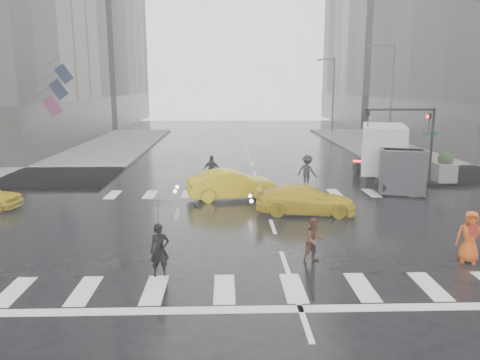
{
  "coord_description": "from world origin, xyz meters",
  "views": [
    {
      "loc": [
        -1.94,
        -18.58,
        5.75
      ],
      "look_at": [
        -1.3,
        2.0,
        1.58
      ],
      "focal_mm": 35.0,
      "sensor_mm": 36.0,
      "label": 1
    }
  ],
  "objects_px": {
    "traffic_signal_pole": "(416,130)",
    "taxi_mid": "(232,184)",
    "pedestrian_brown": "(314,240)",
    "box_truck": "(388,154)",
    "pedestrian_orange": "(470,237)"
  },
  "relations": [
    {
      "from": "traffic_signal_pole",
      "to": "taxi_mid",
      "type": "bearing_deg",
      "value": -163.92
    },
    {
      "from": "pedestrian_brown",
      "to": "box_truck",
      "type": "relative_size",
      "value": 0.23
    },
    {
      "from": "traffic_signal_pole",
      "to": "pedestrian_brown",
      "type": "distance_m",
      "value": 14.66
    },
    {
      "from": "pedestrian_brown",
      "to": "taxi_mid",
      "type": "relative_size",
      "value": 0.33
    },
    {
      "from": "pedestrian_orange",
      "to": "taxi_mid",
      "type": "xyz_separation_m",
      "value": [
        -7.7,
        9.08,
        -0.13
      ]
    },
    {
      "from": "pedestrian_brown",
      "to": "pedestrian_orange",
      "type": "distance_m",
      "value": 5.12
    },
    {
      "from": "traffic_signal_pole",
      "to": "taxi_mid",
      "type": "height_order",
      "value": "traffic_signal_pole"
    },
    {
      "from": "traffic_signal_pole",
      "to": "box_truck",
      "type": "distance_m",
      "value": 2.05
    },
    {
      "from": "pedestrian_brown",
      "to": "box_truck",
      "type": "distance_m",
      "value": 13.78
    },
    {
      "from": "box_truck",
      "to": "taxi_mid",
      "type": "bearing_deg",
      "value": -144.63
    },
    {
      "from": "pedestrian_orange",
      "to": "box_truck",
      "type": "height_order",
      "value": "box_truck"
    },
    {
      "from": "pedestrian_brown",
      "to": "traffic_signal_pole",
      "type": "bearing_deg",
      "value": 32.3
    },
    {
      "from": "box_truck",
      "to": "pedestrian_brown",
      "type": "bearing_deg",
      "value": -102.04
    },
    {
      "from": "traffic_signal_pole",
      "to": "taxi_mid",
      "type": "distance_m",
      "value": 11.33
    },
    {
      "from": "pedestrian_orange",
      "to": "taxi_mid",
      "type": "height_order",
      "value": "pedestrian_orange"
    }
  ]
}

